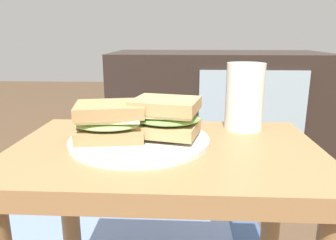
{
  "coord_description": "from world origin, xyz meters",
  "views": [
    {
      "loc": [
        0.03,
        -0.55,
        0.66
      ],
      "look_at": [
        0.01,
        0.0,
        0.51
      ],
      "focal_mm": 34.27,
      "sensor_mm": 36.0,
      "label": 1
    }
  ],
  "objects_px": {
    "tv_cabinet": "(216,114)",
    "plate": "(140,140)",
    "sandwich_back": "(168,117)",
    "sandwich_front": "(110,121)",
    "beer_glass": "(245,97)"
  },
  "relations": [
    {
      "from": "tv_cabinet",
      "to": "plate",
      "type": "relative_size",
      "value": 3.68
    },
    {
      "from": "sandwich_back",
      "to": "tv_cabinet",
      "type": "bearing_deg",
      "value": 78.77
    },
    {
      "from": "tv_cabinet",
      "to": "sandwich_front",
      "type": "xyz_separation_m",
      "value": [
        -0.29,
        -0.93,
        0.21
      ]
    },
    {
      "from": "sandwich_front",
      "to": "sandwich_back",
      "type": "relative_size",
      "value": 0.99
    },
    {
      "from": "tv_cabinet",
      "to": "sandwich_front",
      "type": "distance_m",
      "value": 1.0
    },
    {
      "from": "plate",
      "to": "sandwich_front",
      "type": "bearing_deg",
      "value": -172.81
    },
    {
      "from": "plate",
      "to": "sandwich_front",
      "type": "distance_m",
      "value": 0.07
    },
    {
      "from": "plate",
      "to": "sandwich_back",
      "type": "xyz_separation_m",
      "value": [
        0.05,
        0.01,
        0.04
      ]
    },
    {
      "from": "sandwich_front",
      "to": "sandwich_back",
      "type": "xyz_separation_m",
      "value": [
        0.11,
        0.01,
        0.01
      ]
    },
    {
      "from": "tv_cabinet",
      "to": "sandwich_back",
      "type": "height_order",
      "value": "tv_cabinet"
    },
    {
      "from": "tv_cabinet",
      "to": "plate",
      "type": "bearing_deg",
      "value": -104.24
    },
    {
      "from": "plate",
      "to": "beer_glass",
      "type": "relative_size",
      "value": 1.86
    },
    {
      "from": "plate",
      "to": "beer_glass",
      "type": "xyz_separation_m",
      "value": [
        0.21,
        0.1,
        0.06
      ]
    },
    {
      "from": "plate",
      "to": "sandwich_front",
      "type": "height_order",
      "value": "sandwich_front"
    },
    {
      "from": "tv_cabinet",
      "to": "plate",
      "type": "distance_m",
      "value": 0.97
    }
  ]
}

